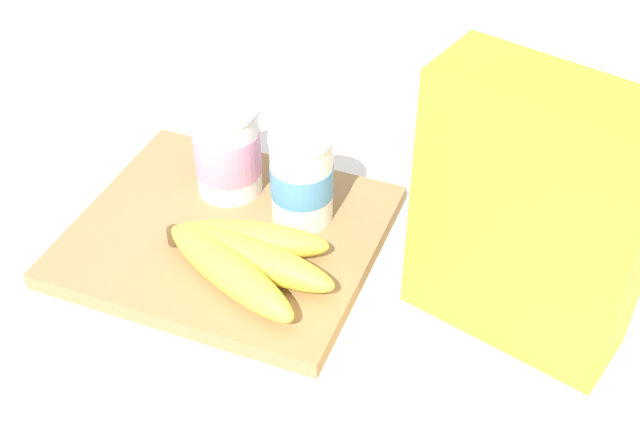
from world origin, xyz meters
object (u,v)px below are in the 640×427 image
Objects in this scene: cereal_box at (532,213)px; cutting_board at (227,235)px; banana_bunch at (243,257)px; spoon at (27,232)px; yogurt_cup_front at (227,150)px; yogurt_cup_back at (302,178)px.

cutting_board is at bearing -163.68° from cereal_box.
banana_bunch is 0.24m from spoon.
cereal_box is 0.50m from spoon.
spoon is (-0.23, -0.02, -0.03)m from banana_bunch.
spoon is at bearing -156.16° from cereal_box.
banana_bunch is (0.07, -0.11, -0.03)m from yogurt_cup_front.
banana_bunch is 1.35× the size of spoon.
cereal_box is at bearing 8.38° from spoon.
yogurt_cup_back reaches higher than spoon.
spoon is (-0.19, -0.07, -0.00)m from cutting_board.
yogurt_cup_back is (0.06, 0.05, 0.06)m from cutting_board.
cereal_box reaches higher than banana_bunch.
cereal_box is 1.36× the size of banana_bunch.
yogurt_cup_back reaches higher than banana_bunch.
yogurt_cup_back is 0.10m from banana_bunch.
yogurt_cup_front is 1.01× the size of yogurt_cup_back.
cereal_box is at bearing -10.59° from yogurt_cup_back.
cereal_box is 2.48× the size of yogurt_cup_front.
yogurt_cup_front reaches higher than yogurt_cup_back.
cereal_box reaches higher than cutting_board.
yogurt_cup_back reaches higher than cutting_board.
cutting_board is 0.31m from cereal_box.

